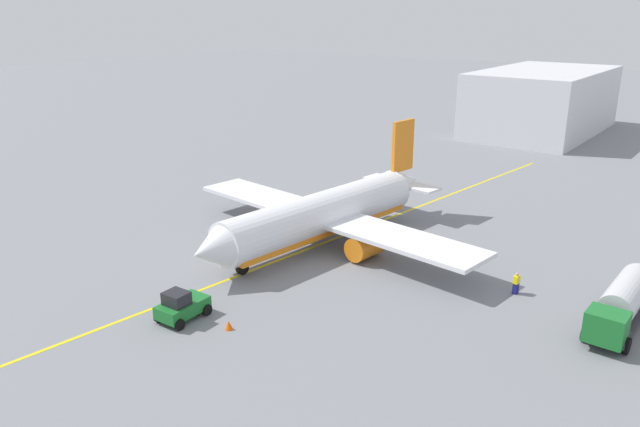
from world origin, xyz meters
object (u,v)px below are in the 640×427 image
(pushback_tug, at_px, (181,306))
(fuel_tanker, at_px, (622,303))
(safety_cone_nose, at_px, (229,325))
(airplane, at_px, (323,215))
(refueling_worker, at_px, (516,284))

(pushback_tug, bearing_deg, fuel_tanker, 125.53)
(fuel_tanker, xyz_separation_m, safety_cone_nose, (16.48, -20.77, -1.41))
(safety_cone_nose, bearing_deg, airplane, -164.55)
(fuel_tanker, distance_m, safety_cone_nose, 26.55)
(airplane, relative_size, fuel_tanker, 3.17)
(airplane, relative_size, pushback_tug, 8.64)
(airplane, distance_m, refueling_worker, 18.03)
(refueling_worker, bearing_deg, safety_cone_nose, -37.87)
(airplane, bearing_deg, refueling_worker, 91.55)
(pushback_tug, relative_size, refueling_worker, 2.16)
(fuel_tanker, bearing_deg, airplane, -90.38)
(fuel_tanker, xyz_separation_m, pushback_tug, (17.42, -24.40, -0.71))
(airplane, bearing_deg, fuel_tanker, 89.62)
(airplane, bearing_deg, safety_cone_nose, 15.45)
(airplane, xyz_separation_m, safety_cone_nose, (16.65, 4.60, -2.45))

